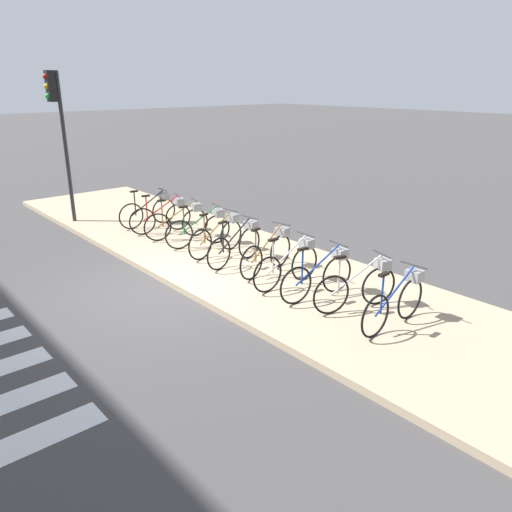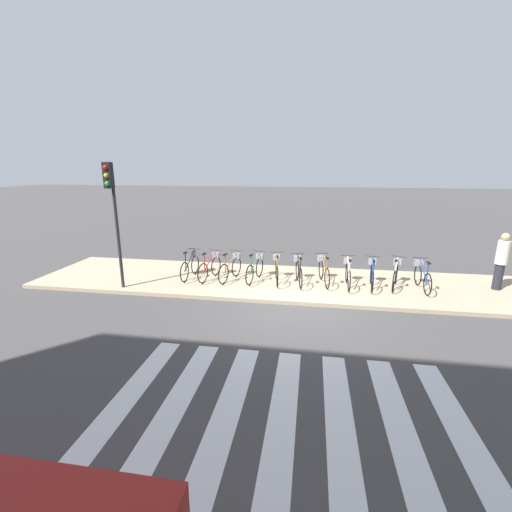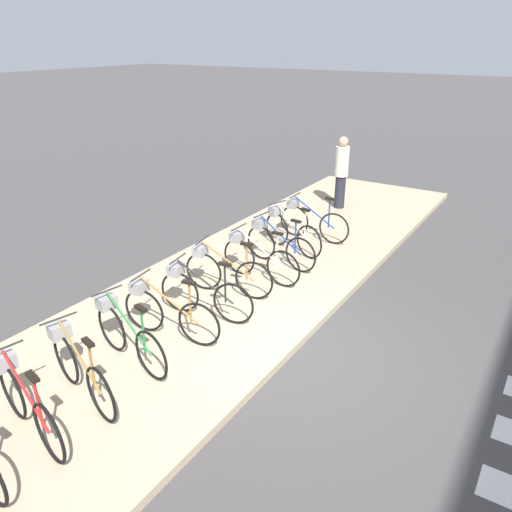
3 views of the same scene
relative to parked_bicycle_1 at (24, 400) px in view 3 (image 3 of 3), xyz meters
The scene contains 13 objects.
ground_plane 3.51m from the parked_bicycle_1, 29.08° to the right, with size 120.00×120.00×0.00m, color #423F3F.
sidewalk 3.07m from the parked_bicycle_1, ahead, with size 17.94×3.63×0.12m.
parked_bicycle_1 is the anchor object (origin of this frame).
parked_bicycle_2 0.73m from the parked_bicycle_1, ahead, with size 0.57×1.58×0.99m.
parked_bicycle_3 1.56m from the parked_bicycle_1, ahead, with size 0.50×1.59×0.99m.
parked_bicycle_4 2.28m from the parked_bicycle_1, ahead, with size 0.46×1.61×0.99m.
parked_bicycle_5 3.01m from the parked_bicycle_1, ahead, with size 0.46×1.60×0.99m.
parked_bicycle_6 3.83m from the parked_bicycle_1, ahead, with size 0.48×1.60×0.99m.
parked_bicycle_7 4.60m from the parked_bicycle_1, ahead, with size 0.46×1.62×0.99m.
parked_bicycle_8 5.35m from the parked_bicycle_1, ahead, with size 0.46×1.61×0.99m.
parked_bicycle_9 6.10m from the parked_bicycle_1, ahead, with size 0.62×1.56×0.99m.
parked_bicycle_10 6.87m from the parked_bicycle_1, ahead, with size 0.46×1.62×0.99m.
pedestrian 9.24m from the parked_bicycle_1, ahead, with size 0.34×0.34×1.81m.
Camera 3 is at (-5.30, -2.75, 4.16)m, focal length 35.00 mm.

